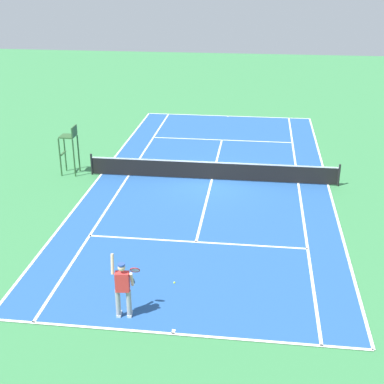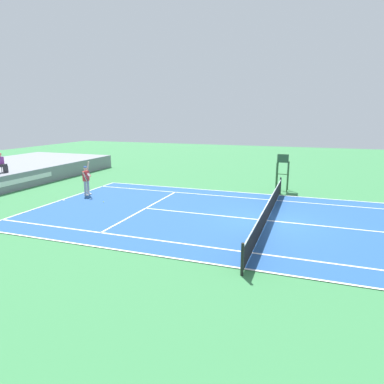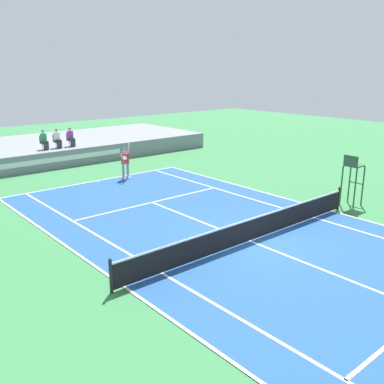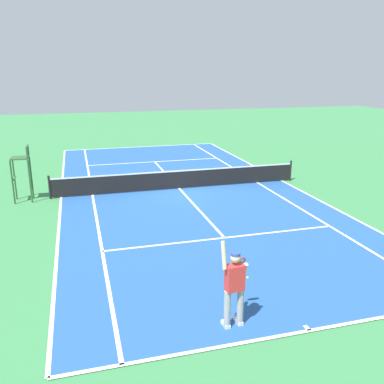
{
  "view_description": "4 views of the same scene",
  "coord_description": "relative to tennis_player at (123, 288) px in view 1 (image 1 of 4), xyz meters",
  "views": [
    {
      "loc": [
        -2.11,
        24.2,
        9.64
      ],
      "look_at": [
        0.47,
        3.94,
        1.0
      ],
      "focal_mm": 50.69,
      "sensor_mm": 36.0,
      "label": 1
    },
    {
      "loc": [
        -15.67,
        -1.83,
        4.88
      ],
      "look_at": [
        0.47,
        3.94,
        1.0
      ],
      "focal_mm": 31.92,
      "sensor_mm": 36.0,
      "label": 2
    },
    {
      "loc": [
        -11.45,
        -10.11,
        6.29
      ],
      "look_at": [
        0.47,
        3.94,
        1.0
      ],
      "focal_mm": 40.45,
      "sensor_mm": 36.0,
      "label": 3
    },
    {
      "loc": [
        4.63,
        18.83,
        5.53
      ],
      "look_at": [
        0.47,
        3.94,
        1.0
      ],
      "focal_mm": 38.94,
      "sensor_mm": 36.0,
      "label": 4
    }
  ],
  "objects": [
    {
      "name": "ground_plane",
      "position": [
        -1.55,
        -11.24,
        -0.99
      ],
      "size": [
        80.0,
        80.0,
        0.0
      ],
      "primitive_type": "plane",
      "color": "#387F47"
    },
    {
      "name": "court",
      "position": [
        -1.55,
        -11.24,
        -0.98
      ],
      "size": [
        11.08,
        23.88,
        0.03
      ],
      "color": "#235193",
      "rests_on": "ground"
    },
    {
      "name": "net",
      "position": [
        -1.55,
        -11.24,
        -0.47
      ],
      "size": [
        11.98,
        0.1,
        1.07
      ],
      "color": "black",
      "rests_on": "ground"
    },
    {
      "name": "tennis_player",
      "position": [
        0.0,
        0.0,
        0.0
      ],
      "size": [
        0.75,
        0.68,
        2.08
      ],
      "color": "#9E9EA3",
      "rests_on": "ground"
    },
    {
      "name": "tennis_ball",
      "position": [
        -1.18,
        -1.96,
        -0.96
      ],
      "size": [
        0.07,
        0.07,
        0.07
      ],
      "primitive_type": "sphere",
      "color": "#D1E533",
      "rests_on": "ground"
    },
    {
      "name": "umpire_chair",
      "position": [
        5.42,
        -11.24,
        0.56
      ],
      "size": [
        0.77,
        0.77,
        2.44
      ],
      "color": "#2D562D",
      "rests_on": "ground"
    }
  ]
}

